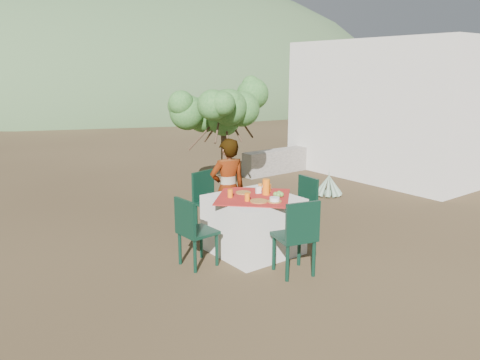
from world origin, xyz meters
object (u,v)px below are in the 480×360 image
(chair_left, at_px, (193,229))
(agave, at_px, (329,186))
(shrub_tree, at_px, (225,115))
(chair_far, at_px, (209,199))
(table, at_px, (253,224))
(chair_near, at_px, (297,234))
(guesthouse, at_px, (401,108))
(person, at_px, (228,189))
(juice_pitcher, at_px, (266,187))
(chair_right, at_px, (302,204))

(chair_left, relative_size, agave, 1.52)
(shrub_tree, bearing_deg, chair_far, -132.23)
(table, xyz_separation_m, chair_far, (-0.04, 1.02, 0.13))
(table, height_order, shrub_tree, shrub_tree)
(chair_near, distance_m, guesthouse, 6.63)
(agave, xyz_separation_m, guesthouse, (2.93, 0.52, 1.31))
(table, bearing_deg, guesthouse, 17.57)
(table, relative_size, guesthouse, 0.31)
(chair_near, height_order, person, person)
(chair_far, relative_size, guesthouse, 0.22)
(chair_left, height_order, shrub_tree, shrub_tree)
(chair_near, xyz_separation_m, guesthouse, (5.94, 2.77, 0.98))
(chair_near, distance_m, person, 1.56)
(juice_pitcher, bearing_deg, chair_near, -106.36)
(chair_right, distance_m, shrub_tree, 2.76)
(chair_near, bearing_deg, chair_right, -121.90)
(chair_far, xyz_separation_m, shrub_tree, (1.39, 1.53, 1.04))
(juice_pitcher, bearing_deg, guesthouse, 18.42)
(chair_left, xyz_separation_m, shrub_tree, (2.25, 2.49, 1.06))
(chair_right, relative_size, agave, 1.52)
(chair_left, xyz_separation_m, agave, (3.84, 1.29, -0.29))
(agave, bearing_deg, chair_near, -143.16)
(shrub_tree, bearing_deg, chair_left, -132.07)
(chair_near, xyz_separation_m, chair_right, (1.00, 0.95, -0.03))
(juice_pitcher, bearing_deg, person, 102.74)
(chair_far, bearing_deg, table, -98.06)
(table, xyz_separation_m, chair_left, (-0.91, 0.05, 0.11))
(table, bearing_deg, person, 86.61)
(chair_near, relative_size, agave, 1.62)
(chair_near, relative_size, chair_right, 1.07)
(chair_far, height_order, shrub_tree, shrub_tree)
(chair_far, distance_m, chair_left, 1.30)
(chair_near, height_order, guesthouse, guesthouse)
(guesthouse, bearing_deg, chair_left, -165.05)
(chair_right, distance_m, juice_pitcher, 0.84)
(agave, height_order, juice_pitcher, juice_pitcher)
(chair_near, bearing_deg, table, -79.66)
(chair_left, xyz_separation_m, juice_pitcher, (1.09, -0.08, 0.38))
(chair_far, xyz_separation_m, chair_near, (-0.03, -1.93, 0.01))
(chair_left, distance_m, shrub_tree, 3.52)
(chair_far, xyz_separation_m, juice_pitcher, (0.23, -1.05, 0.36))
(chair_near, bearing_deg, person, -79.25)
(chair_left, relative_size, guesthouse, 0.21)
(person, bearing_deg, chair_far, -66.73)
(chair_left, distance_m, juice_pitcher, 1.16)
(chair_left, xyz_separation_m, person, (0.94, 0.58, 0.24))
(person, height_order, juice_pitcher, person)
(chair_far, bearing_deg, agave, -4.11)
(person, xyz_separation_m, shrub_tree, (1.31, 1.91, 0.82))
(guesthouse, bearing_deg, chair_right, -159.74)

